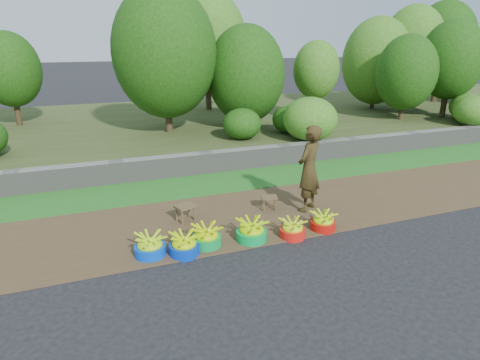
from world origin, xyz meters
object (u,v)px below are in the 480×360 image
object	(u,v)px
basin_d	(251,231)
basin_f	(323,222)
stool_right	(269,199)
vendor_woman	(309,169)
stool_left	(185,208)
basin_a	(150,246)
basin_e	(292,229)
basin_c	(206,237)
basin_b	(184,245)

from	to	relation	value
basin_d	basin_f	world-z (taller)	basin_d
stool_right	vendor_woman	world-z (taller)	vendor_woman
basin_f	stool_left	world-z (taller)	basin_f
basin_a	basin_e	size ratio (longest dim) A/B	1.12
basin_d	stool_right	size ratio (longest dim) A/B	1.43
stool_right	basin_a	bearing A→B (deg)	-158.42
basin_c	basin_f	world-z (taller)	basin_c
stool_left	stool_right	xyz separation A→B (m)	(1.72, -0.05, -0.03)
basin_e	basin_f	xyz separation A→B (m)	(0.66, 0.07, 0.00)
basin_b	basin_c	distance (m)	0.44
basin_c	basin_d	size ratio (longest dim) A/B	0.95
basin_b	stool_right	bearing A→B (deg)	29.69
basin_c	basin_f	size ratio (longest dim) A/B	1.10
stool_right	vendor_woman	size ratio (longest dim) A/B	0.21
basin_b	stool_left	distance (m)	1.24
basin_a	stool_right	world-z (taller)	basin_a
basin_c	stool_right	world-z (taller)	basin_c
basin_a	basin_d	world-z (taller)	basin_d
basin_d	basin_e	bearing A→B (deg)	-10.05
basin_a	vendor_woman	size ratio (longest dim) A/B	0.29
basin_c	basin_d	distance (m)	0.78
basin_b	vendor_woman	size ratio (longest dim) A/B	0.28
basin_c	basin_a	bearing A→B (deg)	179.99
basin_c	vendor_woman	world-z (taller)	vendor_woman
basin_e	vendor_woman	distance (m)	1.45
basin_f	vendor_woman	size ratio (longest dim) A/B	0.26
basin_f	basin_e	bearing A→B (deg)	-173.91
stool_left	vendor_woman	size ratio (longest dim) A/B	0.25
stool_left	basin_f	bearing A→B (deg)	-27.77
basin_c	stool_left	distance (m)	1.06
basin_f	stool_right	bearing A→B (deg)	115.88
basin_b	basin_c	world-z (taller)	basin_c
basin_a	stool_left	world-z (taller)	basin_a
basin_a	vendor_woman	xyz separation A→B (m)	(3.25, 0.73, 0.72)
basin_f	stool_left	size ratio (longest dim) A/B	1.05
basin_a	stool_right	xyz separation A→B (m)	(2.54, 1.01, 0.07)
basin_e	stool_left	bearing A→B (deg)	141.82
basin_b	stool_left	bearing A→B (deg)	75.91
basin_d	vendor_woman	xyz separation A→B (m)	(1.54, 0.82, 0.71)
basin_e	vendor_woman	world-z (taller)	vendor_woman
basin_f	stool_right	size ratio (longest dim) A/B	1.24
basin_a	basin_d	bearing A→B (deg)	-2.99
basin_d	basin_c	bearing A→B (deg)	173.44
basin_a	basin_c	xyz separation A→B (m)	(0.94, -0.00, 0.00)
stool_left	vendor_woman	world-z (taller)	vendor_woman
basin_e	stool_right	distance (m)	1.23
basin_f	stool_left	distance (m)	2.57
stool_left	basin_e	bearing A→B (deg)	-38.18
basin_d	vendor_woman	size ratio (longest dim) A/B	0.30
basin_d	basin_f	xyz separation A→B (m)	(1.38, -0.06, -0.02)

